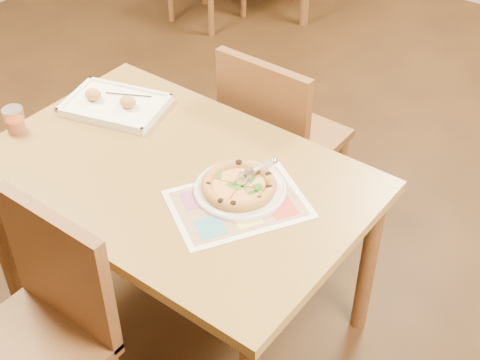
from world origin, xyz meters
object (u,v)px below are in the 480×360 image
Objects in this scene: chair_near at (42,313)px; glass_tumbler at (15,121)px; dining_table at (176,190)px; appetizer_tray at (115,105)px; pizza at (239,185)px; pizza_cutter at (256,171)px; menu at (238,204)px; chair_far at (275,127)px; plate at (240,190)px.

glass_tumbler is at bearing 144.72° from chair_near.
appetizer_tray reaches higher than dining_table.
pizza is (0.24, 0.05, 0.11)m from dining_table.
pizza is at bearing 167.21° from pizza_cutter.
dining_table is at bearing 179.31° from menu.
pizza is 0.07m from pizza_cutter.
dining_table is 0.61m from chair_far.
dining_table is 3.07× the size of appetizer_tray.
menu is (0.03, -0.05, -0.03)m from pizza.
pizza_cutter reaches higher than pizza.
glass_tumbler is at bearing -165.91° from pizza.
dining_table is at bearing 15.38° from glass_tumbler.
dining_table is 0.65m from glass_tumbler.
chair_near is 1.11× the size of menu.
pizza is (0.24, -0.56, 0.18)m from chair_far.
plate is 1.22× the size of pizza.
pizza_cutter reaches higher than glass_tumbler.
chair_far is at bearing 90.00° from dining_table.
plate is at bearing 113.65° from chair_far.
chair_far is at bearing 90.00° from chair_near.
chair_far is at bearing 113.65° from plate.
chair_near is 0.78m from glass_tumbler.
chair_near reaches higher than pizza_cutter.
dining_table is 5.30× the size of pizza.
plate is at bearing -8.65° from appetizer_tray.
glass_tumbler is (-0.61, -0.77, 0.19)m from chair_far.
pizza_cutter reaches higher than appetizer_tray.
pizza is (-0.00, -0.00, 0.02)m from plate.
dining_table is 3.08× the size of menu.
menu is (0.27, 0.60, 0.16)m from chair_near.
glass_tumbler is 0.90m from menu.
plate is 0.71× the size of appetizer_tray.
pizza is 2.61× the size of glass_tumbler.
plate is 0.09m from pizza_cutter.
dining_table is 0.33m from pizza_cutter.
dining_table is at bearing -169.27° from pizza.
chair_far is 0.62m from plate.
appetizer_tray is at bearing 160.77° from dining_table.
glass_tumbler is (-0.85, -0.21, 0.01)m from pizza.
chair_far reaches higher than menu.
chair_near is at bearing -35.28° from glass_tumbler.
dining_table is 13.82× the size of glass_tumbler.
chair_near reaches higher than plate.
chair_near is 1.11× the size of appetizer_tray.
plate is 0.71× the size of menu.
plate is 0.06m from menu.
pizza_cutter is at bearing 68.01° from chair_near.
appetizer_tray is at bearing 120.00° from chair_near.
chair_near reaches higher than appetizer_tray.
appetizer_tray is at bearing 114.76° from pizza_cutter.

